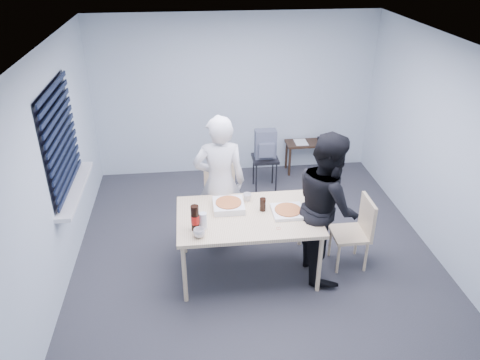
{
  "coord_description": "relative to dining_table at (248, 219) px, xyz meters",
  "views": [
    {
      "loc": [
        -0.75,
        -4.71,
        3.62
      ],
      "look_at": [
        -0.2,
        0.1,
        1.05
      ],
      "focal_mm": 35.0,
      "sensor_mm": 36.0,
      "label": 1
    }
  ],
  "objects": [
    {
      "name": "room",
      "position": [
        -2.05,
        0.66,
        0.72
      ],
      "size": [
        5.0,
        5.0,
        5.0
      ],
      "color": "#2F2F34",
      "rests_on": "ground"
    },
    {
      "name": "dining_table",
      "position": [
        0.0,
        0.0,
        0.0
      ],
      "size": [
        1.61,
        1.02,
        0.78
      ],
      "color": "beige",
      "rests_on": "ground"
    },
    {
      "name": "chair_far",
      "position": [
        -0.24,
        1.03,
        -0.21
      ],
      "size": [
        0.42,
        0.42,
        0.89
      ],
      "color": "beige",
      "rests_on": "ground"
    },
    {
      "name": "chair_right",
      "position": [
        1.31,
        -0.0,
        -0.21
      ],
      "size": [
        0.42,
        0.42,
        0.89
      ],
      "color": "beige",
      "rests_on": "ground"
    },
    {
      "name": "person_white",
      "position": [
        -0.27,
        0.62,
        0.16
      ],
      "size": [
        0.65,
        0.42,
        1.77
      ],
      "primitive_type": "imported",
      "rotation": [
        0.0,
        0.0,
        3.14
      ],
      "color": "silver",
      "rests_on": "ground"
    },
    {
      "name": "person_black",
      "position": [
        0.89,
        -0.07,
        0.16
      ],
      "size": [
        0.47,
        0.86,
        1.77
      ],
      "primitive_type": "imported",
      "rotation": [
        0.0,
        0.0,
        1.57
      ],
      "color": "black",
      "rests_on": "ground"
    },
    {
      "name": "side_table",
      "position": [
        1.37,
        2.54,
        -0.28
      ],
      "size": [
        0.79,
        0.35,
        0.53
      ],
      "color": "#382418",
      "rests_on": "ground"
    },
    {
      "name": "stool",
      "position": [
        0.53,
        2.0,
        -0.29
      ],
      "size": [
        0.39,
        0.39,
        0.54
      ],
      "color": "black",
      "rests_on": "ground"
    },
    {
      "name": "backpack",
      "position": [
        0.53,
        1.99,
        0.04
      ],
      "size": [
        0.32,
        0.24,
        0.45
      ],
      "rotation": [
        0.0,
        0.0,
        0.3
      ],
      "color": "slate",
      "rests_on": "stool"
    },
    {
      "name": "pizza_box_a",
      "position": [
        -0.21,
        0.17,
        0.1
      ],
      "size": [
        0.35,
        0.35,
        0.09
      ],
      "rotation": [
        0.0,
        0.0,
        -0.09
      ],
      "color": "white",
      "rests_on": "dining_table"
    },
    {
      "name": "pizza_box_b",
      "position": [
        0.46,
        -0.01,
        0.08
      ],
      "size": [
        0.36,
        0.36,
        0.05
      ],
      "rotation": [
        0.0,
        0.0,
        0.28
      ],
      "color": "white",
      "rests_on": "dining_table"
    },
    {
      "name": "mug_a",
      "position": [
        -0.56,
        -0.36,
        0.11
      ],
      "size": [
        0.17,
        0.17,
        0.1
      ],
      "primitive_type": "imported",
      "rotation": [
        0.0,
        0.0,
        0.52
      ],
      "color": "silver",
      "rests_on": "dining_table"
    },
    {
      "name": "mug_b",
      "position": [
        0.03,
        0.32,
        0.11
      ],
      "size": [
        0.1,
        0.1,
        0.09
      ],
      "primitive_type": "imported",
      "color": "silver",
      "rests_on": "dining_table"
    },
    {
      "name": "cola_glass",
      "position": [
        0.18,
        0.08,
        0.14
      ],
      "size": [
        0.08,
        0.08,
        0.16
      ],
      "primitive_type": "cylinder",
      "rotation": [
        0.0,
        0.0,
        0.09
      ],
      "color": "black",
      "rests_on": "dining_table"
    },
    {
      "name": "soda_bottle",
      "position": [
        -0.6,
        -0.22,
        0.2
      ],
      "size": [
        0.09,
        0.09,
        0.29
      ],
      "rotation": [
        0.0,
        0.0,
        0.36
      ],
      "color": "black",
      "rests_on": "dining_table"
    },
    {
      "name": "plastic_cups",
      "position": [
        -0.51,
        -0.21,
        0.15
      ],
      "size": [
        0.09,
        0.09,
        0.19
      ],
      "primitive_type": "cylinder",
      "rotation": [
        0.0,
        0.0,
        0.11
      ],
      "color": "silver",
      "rests_on": "dining_table"
    },
    {
      "name": "rubber_band",
      "position": [
        0.29,
        -0.31,
        0.06
      ],
      "size": [
        0.06,
        0.06,
        0.0
      ],
      "primitive_type": "torus",
      "rotation": [
        0.0,
        0.0,
        -0.37
      ],
      "color": "red",
      "rests_on": "dining_table"
    },
    {
      "name": "papers",
      "position": [
        1.22,
        2.55,
        -0.19
      ],
      "size": [
        0.29,
        0.33,
        0.0
      ],
      "primitive_type": "cube",
      "rotation": [
        0.0,
        0.0,
        0.38
      ],
      "color": "white",
      "rests_on": "side_table"
    },
    {
      "name": "black_box",
      "position": [
        1.59,
        2.56,
        -0.16
      ],
      "size": [
        0.16,
        0.13,
        0.06
      ],
      "primitive_type": "cube",
      "rotation": [
        0.0,
        0.0,
        -0.15
      ],
      "color": "black",
      "rests_on": "side_table"
    }
  ]
}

